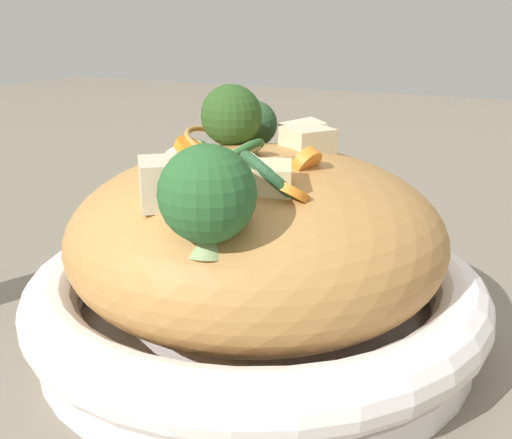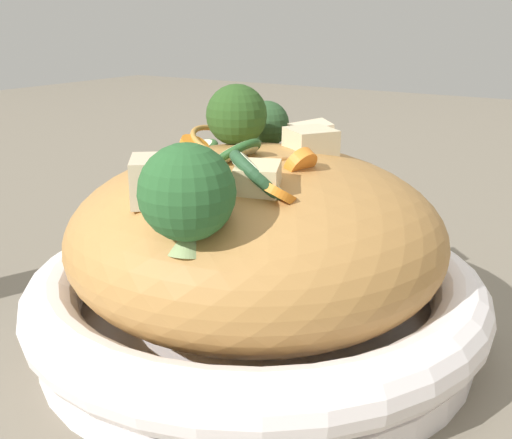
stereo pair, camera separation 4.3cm
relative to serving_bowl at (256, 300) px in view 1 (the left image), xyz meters
name	(u,v)px [view 1 (the left image)]	position (x,y,z in m)	size (l,w,h in m)	color
ground_plane	(256,337)	(0.00, 0.00, -0.03)	(3.00, 3.00, 0.00)	#736A5A
serving_bowl	(256,300)	(0.00, 0.00, 0.00)	(0.32, 0.32, 0.06)	white
noodle_heap	(256,236)	(0.00, 0.00, 0.05)	(0.25, 0.25, 0.13)	#B17E42
broccoli_florets	(227,152)	(-0.03, 0.01, 0.11)	(0.24, 0.12, 0.08)	#98B86B
carrot_coins	(259,165)	(-0.02, -0.01, 0.10)	(0.08, 0.13, 0.03)	orange
zucchini_slices	(230,164)	(-0.01, 0.01, 0.10)	(0.15, 0.17, 0.04)	beige
chicken_chunks	(255,159)	(-0.01, 0.00, 0.10)	(0.19, 0.09, 0.03)	beige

